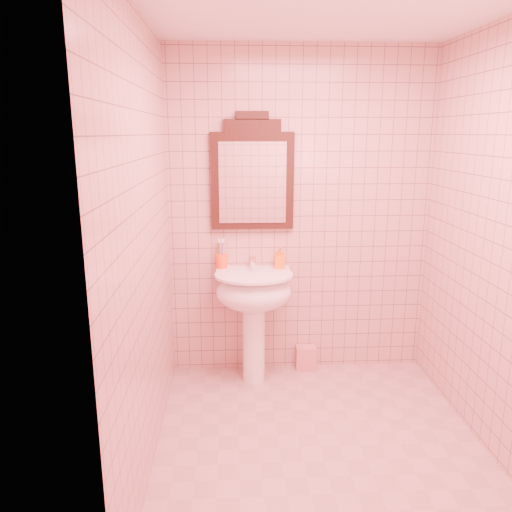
{
  "coord_description": "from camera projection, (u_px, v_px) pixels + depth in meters",
  "views": [
    {
      "loc": [
        -0.53,
        -2.66,
        1.87
      ],
      "look_at": [
        -0.37,
        0.55,
        1.08
      ],
      "focal_mm": 35.0,
      "sensor_mm": 36.0,
      "label": 1
    }
  ],
  "objects": [
    {
      "name": "soap_dispenser",
      "position": [
        280.0,
        258.0,
        3.8
      ],
      "size": [
        0.09,
        0.09,
        0.17
      ],
      "primitive_type": "imported",
      "rotation": [
        0.0,
        0.0,
        -0.14
      ],
      "color": "orange",
      "rests_on": "pedestal_sink"
    },
    {
      "name": "towel",
      "position": [
        306.0,
        358.0,
        4.05
      ],
      "size": [
        0.16,
        0.11,
        0.19
      ],
      "primitive_type": "cube",
      "rotation": [
        0.0,
        0.0,
        -0.04
      ],
      "color": "#D87F82",
      "rests_on": "floor"
    },
    {
      "name": "faucet",
      "position": [
        253.0,
        261.0,
        3.79
      ],
      "size": [
        0.04,
        0.16,
        0.11
      ],
      "color": "white",
      "rests_on": "pedestal_sink"
    },
    {
      "name": "back_wall",
      "position": [
        300.0,
        216.0,
        3.82
      ],
      "size": [
        2.0,
        0.02,
        2.5
      ],
      "primitive_type": "cube",
      "color": "tan",
      "rests_on": "floor"
    },
    {
      "name": "pedestal_sink",
      "position": [
        254.0,
        299.0,
        3.72
      ],
      "size": [
        0.58,
        0.58,
        0.86
      ],
      "color": "white",
      "rests_on": "floor"
    },
    {
      "name": "toothbrush_cup",
      "position": [
        221.0,
        261.0,
        3.82
      ],
      "size": [
        0.09,
        0.09,
        0.2
      ],
      "rotation": [
        0.0,
        0.0,
        -0.39
      ],
      "color": "#FF4915",
      "rests_on": "pedestal_sink"
    },
    {
      "name": "floor",
      "position": [
        320.0,
        447.0,
        3.06
      ],
      "size": [
        2.2,
        2.2,
        0.0
      ],
      "primitive_type": "plane",
      "color": "tan",
      "rests_on": "ground"
    },
    {
      "name": "mirror",
      "position": [
        252.0,
        176.0,
        3.7
      ],
      "size": [
        0.62,
        0.06,
        0.86
      ],
      "color": "black",
      "rests_on": "back_wall"
    }
  ]
}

